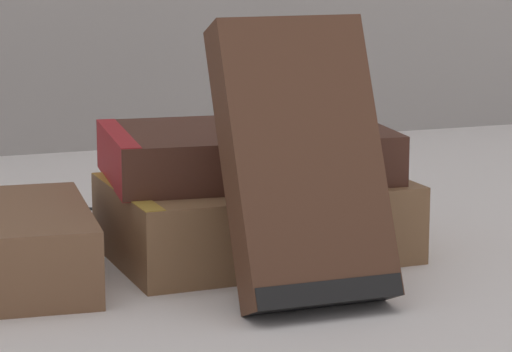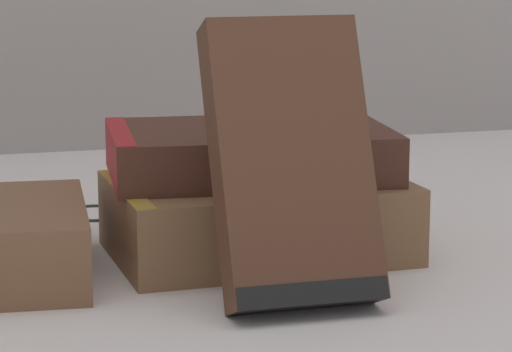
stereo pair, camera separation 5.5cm
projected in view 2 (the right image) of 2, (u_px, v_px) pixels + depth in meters
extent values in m
plane|color=silver|center=(177.00, 266.00, 0.74)|extent=(3.00, 3.00, 0.00)
cube|color=brown|center=(257.00, 218.00, 0.76)|extent=(0.18, 0.13, 0.05)
cube|color=olive|center=(126.00, 227.00, 0.73)|extent=(0.02, 0.12, 0.05)
cube|color=#422319|center=(249.00, 152.00, 0.76)|extent=(0.18, 0.13, 0.03)
cube|color=maroon|center=(121.00, 156.00, 0.75)|extent=(0.02, 0.11, 0.03)
cube|color=#4C2D1E|center=(291.00, 162.00, 0.65)|extent=(0.08, 0.08, 0.15)
cube|color=black|center=(307.00, 296.00, 0.64)|extent=(0.08, 0.03, 0.02)
cylinder|color=silver|center=(304.00, 124.00, 0.76)|extent=(0.04, 0.04, 0.01)
torus|color=#B2B2B7|center=(304.00, 124.00, 0.76)|extent=(0.05, 0.05, 0.01)
sphere|color=#B2B2B7|center=(292.00, 119.00, 0.78)|extent=(0.01, 0.01, 0.01)
torus|color=black|center=(94.00, 212.00, 0.87)|extent=(0.06, 0.06, 0.00)
torus|color=black|center=(179.00, 212.00, 0.87)|extent=(0.06, 0.06, 0.00)
cylinder|color=black|center=(136.00, 212.00, 0.87)|extent=(0.02, 0.01, 0.00)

